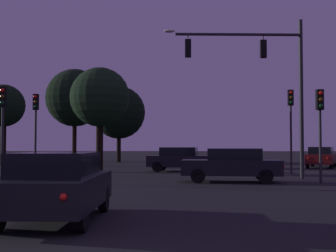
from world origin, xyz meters
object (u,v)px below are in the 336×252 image
Objects in this scene: tree_right_cluster at (75,98)px; car_parked_lot at (181,159)px; traffic_light_corner_left at (320,117)px; car_far_lane at (321,157)px; traffic_signal_mast_arm at (264,70)px; traffic_light_corner_right at (291,115)px; traffic_light_far_side at (3,115)px; traffic_light_median at (36,118)px; car_nearside_lane at (57,185)px; tree_behind_sign at (4,106)px; tree_lot_edge at (100,98)px; tree_left_far at (119,113)px; car_crossing_left at (232,164)px.

car_parked_lot is at bearing -56.15° from tree_right_cluster.
traffic_light_corner_left is 14.13m from car_far_lane.
traffic_signal_mast_arm reaches higher than car_parked_lot.
traffic_light_far_side is at bearing -156.51° from traffic_light_corner_right.
traffic_light_median is 1.04× the size of car_parked_lot.
car_nearside_lane is 0.62× the size of tree_behind_sign.
traffic_light_corner_left is 30.73m from tree_right_cluster.
tree_lot_edge is at bearing -171.46° from car_parked_lot.
traffic_light_median is 5.03m from traffic_light_far_side.
traffic_light_corner_left is 0.96× the size of traffic_light_far_side.
traffic_light_far_side is at bearing -93.67° from tree_left_far.
car_crossing_left is at bearing -41.72° from tree_behind_sign.
tree_behind_sign is at bearing 138.28° from car_crossing_left.
traffic_light_corner_right is 11.50m from tree_lot_edge.
car_nearside_lane is 33.04m from tree_left_far.
traffic_light_corner_right is at bearing 89.39° from traffic_light_corner_left.
car_parked_lot is at bearing 108.17° from car_crossing_left.
traffic_light_far_side reaches higher than traffic_light_corner_left.
traffic_signal_mast_arm reaches higher than car_crossing_left.
traffic_light_far_side is at bearing -132.44° from car_parked_lot.
tree_behind_sign is (-17.26, 15.39, 4.04)m from car_crossing_left.
traffic_light_median is at bearing 170.26° from traffic_signal_mast_arm.
traffic_signal_mast_arm is 1.83× the size of car_parked_lot.
traffic_light_corner_right reaches higher than car_far_lane.
tree_behind_sign is 1.03× the size of tree_lot_edge.
tree_left_far is at bearing -24.37° from tree_right_cluster.
traffic_light_median is at bearing -81.09° from tree_right_cluster.
traffic_light_median reaches higher than car_nearside_lane.
car_far_lane is 0.62× the size of tree_left_far.
tree_right_cluster reaches higher than traffic_light_far_side.
car_nearside_lane is 0.94× the size of car_parked_lot.
tree_right_cluster is (-3.46, 25.21, 3.41)m from traffic_light_far_side.
traffic_light_far_side is at bearing -175.26° from car_crossing_left.
tree_left_far is 5.67m from tree_right_cluster.
car_crossing_left is (4.83, 10.44, 0.00)m from car_nearside_lane.
traffic_signal_mast_arm is 27.21m from tree_right_cluster.
car_crossing_left is 0.49× the size of tree_right_cluster.
car_crossing_left is at bearing -126.06° from traffic_light_corner_right.
tree_lot_edge is at bearing 137.39° from car_crossing_left.
traffic_light_corner_right reaches higher than car_crossing_left.
tree_lot_edge reaches higher than traffic_light_far_side.
tree_left_far reaches higher than traffic_light_corner_right.
tree_left_far reaches higher than car_parked_lot.
tree_right_cluster reaches higher than tree_behind_sign.
tree_right_cluster reaches higher than tree_left_far.
car_crossing_left is 23.47m from tree_behind_sign.
traffic_light_far_side is 1.04× the size of car_nearside_lane.
car_far_lane is at bearing -29.60° from tree_left_far.
traffic_light_far_side is 0.64× the size of tree_behind_sign.
traffic_light_far_side is 0.94× the size of car_far_lane.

